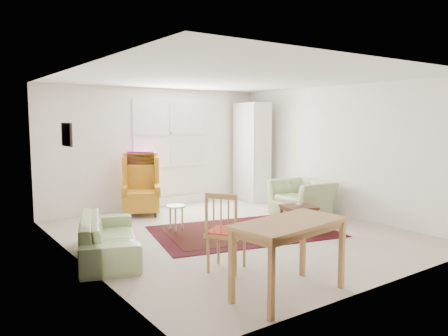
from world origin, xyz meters
TOP-DOWN VIEW (x-y plane):
  - room at (0.02, 0.21)m, footprint 5.04×5.54m
  - rug at (0.19, -0.00)m, footprint 3.27×2.50m
  - sofa at (-2.10, 0.04)m, footprint 1.30×2.00m
  - armchair at (1.88, 0.33)m, footprint 0.94×1.07m
  - wingback_chair at (-0.66, 2.14)m, footprint 0.96×0.98m
  - coffee_table at (1.03, -0.43)m, footprint 0.61×0.61m
  - stool at (-0.69, 0.72)m, footprint 0.34×0.34m
  - cabinet at (2.10, 2.17)m, footprint 0.54×0.92m
  - desk at (-1.03, -2.35)m, footprint 1.34×0.79m
  - desk_chair at (-1.11, -1.33)m, footprint 0.60×0.60m

SIDE VIEW (x-z plane):
  - rug at x=0.19m, z-range 0.00..0.03m
  - coffee_table at x=1.03m, z-range 0.00..0.41m
  - stool at x=-0.69m, z-range 0.00..0.44m
  - sofa at x=-2.10m, z-range 0.00..0.75m
  - desk at x=-1.03m, z-range 0.00..0.80m
  - armchair at x=1.88m, z-range 0.00..0.82m
  - desk_chair at x=-1.11m, z-range 0.00..0.99m
  - wingback_chair at x=-0.66m, z-range 0.00..1.23m
  - cabinet at x=2.10m, z-range 0.00..2.22m
  - room at x=0.02m, z-range 0.00..2.51m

